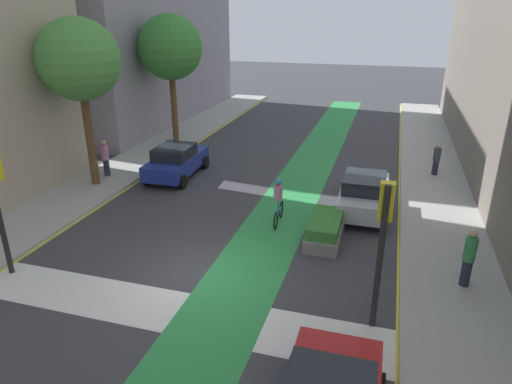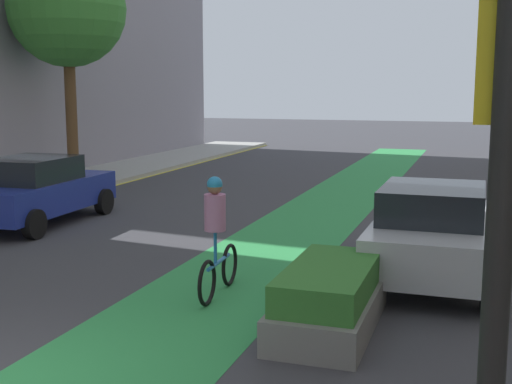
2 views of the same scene
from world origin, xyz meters
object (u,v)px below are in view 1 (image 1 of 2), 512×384
(traffic_signal_near_right, at_px, (383,228))
(pedestrian_sidewalk_right_a, at_px, (436,159))
(cyclist_in_lane, at_px, (278,200))
(street_tree_near, at_px, (79,61))
(median_planter, at_px, (325,229))
(pedestrian_sidewalk_left_a, at_px, (105,158))
(street_tree_far, at_px, (170,48))
(car_blue_left_far, at_px, (176,161))
(pedestrian_sidewalk_right_b, at_px, (469,257))
(car_silver_right_far, at_px, (364,193))

(traffic_signal_near_right, relative_size, pedestrian_sidewalk_right_a, 2.53)
(cyclist_in_lane, distance_m, street_tree_near, 10.29)
(street_tree_near, xyz_separation_m, median_planter, (10.96, -2.26, -5.24))
(traffic_signal_near_right, relative_size, median_planter, 1.55)
(pedestrian_sidewalk_left_a, bearing_deg, street_tree_far, 87.12)
(pedestrian_sidewalk_left_a, bearing_deg, car_blue_left_far, 21.27)
(street_tree_far, bearing_deg, pedestrian_sidewalk_right_b, -38.83)
(traffic_signal_near_right, xyz_separation_m, median_planter, (-1.91, 4.24, -2.34))
(cyclist_in_lane, bearing_deg, car_blue_left_far, 148.03)
(car_silver_right_far, height_order, cyclist_in_lane, cyclist_in_lane)
(car_blue_left_far, xyz_separation_m, street_tree_near, (-3.01, -2.30, 4.84))
(traffic_signal_near_right, relative_size, pedestrian_sidewalk_left_a, 2.21)
(car_blue_left_far, relative_size, pedestrian_sidewalk_right_b, 2.38)
(cyclist_in_lane, bearing_deg, pedestrian_sidewalk_right_b, -23.52)
(cyclist_in_lane, distance_m, pedestrian_sidewalk_left_a, 9.51)
(car_silver_right_far, bearing_deg, pedestrian_sidewalk_right_a, 59.36)
(cyclist_in_lane, xyz_separation_m, median_planter, (1.91, -0.79, -0.57))
(pedestrian_sidewalk_right_b, xyz_separation_m, street_tree_far, (-15.07, 12.13, 4.52))
(car_blue_left_far, height_order, pedestrian_sidewalk_left_a, pedestrian_sidewalk_left_a)
(pedestrian_sidewalk_right_b, bearing_deg, street_tree_far, 141.17)
(car_blue_left_far, xyz_separation_m, street_tree_far, (-2.77, 5.64, 4.79))
(traffic_signal_near_right, height_order, pedestrian_sidewalk_left_a, traffic_signal_near_right)
(street_tree_near, height_order, median_planter, street_tree_near)
(pedestrian_sidewalk_left_a, relative_size, pedestrian_sidewalk_right_b, 0.98)
(pedestrian_sidewalk_left_a, bearing_deg, cyclist_in_lane, -15.62)
(street_tree_near, bearing_deg, pedestrian_sidewalk_left_a, 95.55)
(pedestrian_sidewalk_right_a, height_order, street_tree_near, street_tree_near)
(pedestrian_sidewalk_right_b, bearing_deg, median_planter, 156.02)
(street_tree_far, bearing_deg, pedestrian_sidewalk_right_a, -8.34)
(cyclist_in_lane, relative_size, pedestrian_sidewalk_right_a, 1.21)
(pedestrian_sidewalk_left_a, distance_m, pedestrian_sidewalk_right_b, 16.30)
(traffic_signal_near_right, bearing_deg, pedestrian_sidewalk_right_a, 79.68)
(pedestrian_sidewalk_right_a, bearing_deg, street_tree_far, 171.66)
(street_tree_near, bearing_deg, pedestrian_sidewalk_right_a, 20.86)
(car_silver_right_far, xyz_separation_m, street_tree_far, (-11.82, 7.31, 4.79))
(pedestrian_sidewalk_right_a, height_order, pedestrian_sidewalk_left_a, pedestrian_sidewalk_left_a)
(car_silver_right_far, bearing_deg, traffic_signal_near_right, -83.52)
(cyclist_in_lane, distance_m, median_planter, 2.14)
(traffic_signal_near_right, xyz_separation_m, car_blue_left_far, (-9.86, 8.80, -1.94))
(cyclist_in_lane, distance_m, street_tree_far, 13.69)
(street_tree_far, bearing_deg, street_tree_near, -91.73)
(car_silver_right_far, bearing_deg, street_tree_near, -177.07)
(cyclist_in_lane, bearing_deg, traffic_signal_near_right, -52.83)
(traffic_signal_near_right, distance_m, car_blue_left_far, 13.36)
(car_silver_right_far, bearing_deg, median_planter, -110.81)
(pedestrian_sidewalk_left_a, xyz_separation_m, median_planter, (11.06, -3.35, -0.65))
(pedestrian_sidewalk_right_b, bearing_deg, traffic_signal_near_right, -136.71)
(pedestrian_sidewalk_right_a, xyz_separation_m, pedestrian_sidewalk_right_b, (0.22, -9.96, 0.14))
(car_blue_left_far, bearing_deg, cyclist_in_lane, -31.97)
(car_silver_right_far, bearing_deg, pedestrian_sidewalk_right_b, -55.94)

